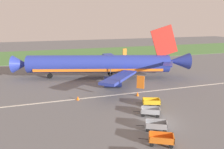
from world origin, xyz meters
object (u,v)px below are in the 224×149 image
object	(u,v)px
traffic_cone_near_plane	(138,94)
traffic_cone_mid_apron	(78,98)
baggage_cart_third_in_row	(156,125)
baggage_cart_second_in_row	(161,139)
baggage_cart_far_end	(151,102)
airplane	(103,64)
baggage_cart_fourth_in_row	(150,111)

from	to	relation	value
traffic_cone_near_plane	traffic_cone_mid_apron	distance (m)	9.85
traffic_cone_near_plane	traffic_cone_mid_apron	world-z (taller)	traffic_cone_near_plane
baggage_cart_third_in_row	traffic_cone_near_plane	size ratio (longest dim) A/B	5.22
baggage_cart_second_in_row	baggage_cart_far_end	size ratio (longest dim) A/B	0.97
airplane	traffic_cone_mid_apron	size ratio (longest dim) A/B	59.13
baggage_cart_second_in_row	baggage_cart_third_in_row	size ratio (longest dim) A/B	0.99
airplane	baggage_cart_far_end	bearing A→B (deg)	-81.34
baggage_cart_far_end	traffic_cone_near_plane	world-z (taller)	baggage_cart_far_end
baggage_cart_far_end	traffic_cone_mid_apron	xyz separation A→B (m)	(-9.93, 5.65, -0.29)
baggage_cart_second_in_row	traffic_cone_near_plane	distance (m)	14.36
baggage_cart_fourth_in_row	baggage_cart_far_end	world-z (taller)	same
airplane	traffic_cone_near_plane	distance (m)	13.00
airplane	baggage_cart_third_in_row	distance (m)	23.74
baggage_cart_second_in_row	airplane	bearing A→B (deg)	87.41
baggage_cart_far_end	traffic_cone_near_plane	xyz separation A→B (m)	(-0.14, 4.54, -0.26)
baggage_cart_fourth_in_row	traffic_cone_near_plane	world-z (taller)	baggage_cart_fourth_in_row
baggage_cart_far_end	traffic_cone_near_plane	bearing A→B (deg)	91.78
traffic_cone_near_plane	airplane	bearing A→B (deg)	101.11
baggage_cart_fourth_in_row	baggage_cart_far_end	xyz separation A→B (m)	(1.65, 2.90, 0.00)
baggage_cart_second_in_row	baggage_cart_fourth_in_row	size ratio (longest dim) A/B	1.00
baggage_cart_fourth_in_row	traffic_cone_mid_apron	distance (m)	11.90
airplane	baggage_cart_fourth_in_row	world-z (taller)	airplane
baggage_cart_far_end	traffic_cone_mid_apron	world-z (taller)	baggage_cart_far_end
traffic_cone_mid_apron	airplane	bearing A→B (deg)	57.15
baggage_cart_second_in_row	baggage_cart_fourth_in_row	world-z (taller)	same
baggage_cart_far_end	traffic_cone_mid_apron	size ratio (longest dim) A/B	5.74
traffic_cone_near_plane	baggage_cart_second_in_row	bearing A→B (deg)	-104.69
baggage_cart_far_end	baggage_cart_third_in_row	bearing A→B (deg)	-113.31
baggage_cart_third_in_row	baggage_cart_fourth_in_row	size ratio (longest dim) A/B	1.00
baggage_cart_far_end	traffic_cone_near_plane	distance (m)	4.55
baggage_cart_fourth_in_row	traffic_cone_mid_apron	size ratio (longest dim) A/B	5.61
baggage_cart_second_in_row	traffic_cone_mid_apron	xyz separation A→B (m)	(-6.15, 14.99, -0.29)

